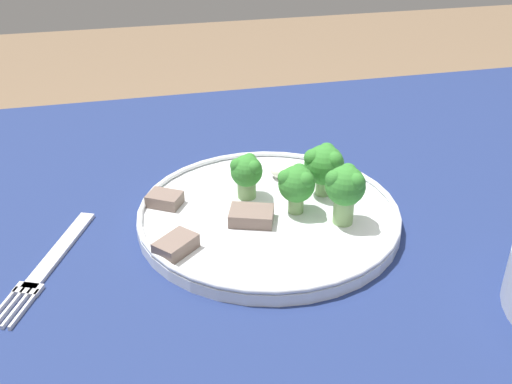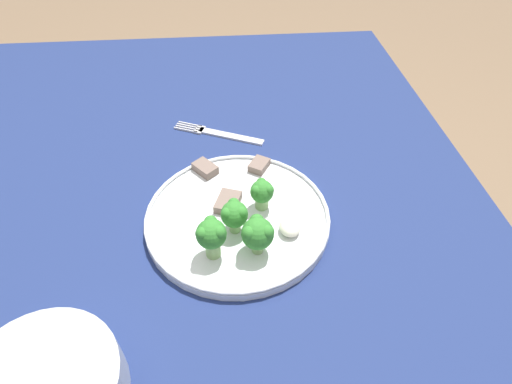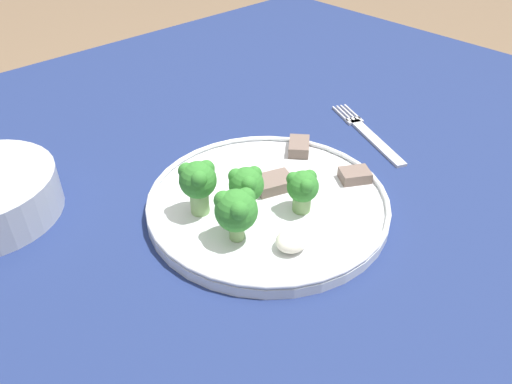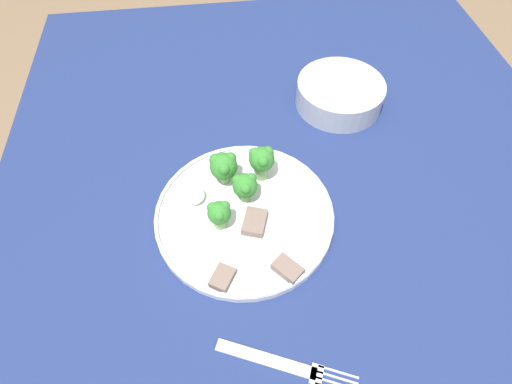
% 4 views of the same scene
% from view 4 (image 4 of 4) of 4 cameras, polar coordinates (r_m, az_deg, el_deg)
% --- Properties ---
extents(ground_plane, '(8.00, 8.00, 0.00)m').
position_cam_4_polar(ground_plane, '(1.32, 3.81, -21.56)').
color(ground_plane, '#7F664C').
extents(table, '(1.31, 1.01, 0.75)m').
position_cam_4_polar(table, '(0.71, 6.71, -7.87)').
color(table, navy).
rests_on(table, ground_plane).
extents(dinner_plate, '(0.27, 0.27, 0.02)m').
position_cam_4_polar(dinner_plate, '(0.61, -1.67, -3.23)').
color(dinner_plate, white).
rests_on(dinner_plate, table).
extents(fork, '(0.09, 0.17, 0.00)m').
position_cam_4_polar(fork, '(0.54, 4.05, -23.40)').
color(fork, silver).
rests_on(fork, table).
extents(cream_bowl, '(0.16, 0.16, 0.05)m').
position_cam_4_polar(cream_bowl, '(0.79, 11.84, 13.50)').
color(cream_bowl, '#B7BCC6').
rests_on(cream_bowl, table).
extents(broccoli_floret_near_rim_left, '(0.04, 0.04, 0.05)m').
position_cam_4_polar(broccoli_floret_near_rim_left, '(0.60, -1.58, 0.92)').
color(broccoli_floret_near_rim_left, '#7FA866').
rests_on(broccoli_floret_near_rim_left, dinner_plate).
extents(broccoli_floret_center_left, '(0.04, 0.04, 0.06)m').
position_cam_4_polar(broccoli_floret_center_left, '(0.62, -4.65, 3.72)').
color(broccoli_floret_center_left, '#7FA866').
rests_on(broccoli_floret_center_left, dinner_plate).
extents(broccoli_floret_back_left, '(0.04, 0.03, 0.05)m').
position_cam_4_polar(broccoli_floret_back_left, '(0.58, -5.28, -3.05)').
color(broccoli_floret_back_left, '#7FA866').
rests_on(broccoli_floret_back_left, dinner_plate).
extents(broccoli_floret_front_left, '(0.04, 0.04, 0.06)m').
position_cam_4_polar(broccoli_floret_front_left, '(0.62, 0.83, 4.58)').
color(broccoli_floret_front_left, '#7FA866').
rests_on(broccoli_floret_front_left, dinner_plate).
extents(meat_slice_front_slice, '(0.05, 0.05, 0.01)m').
position_cam_4_polar(meat_slice_front_slice, '(0.56, 4.53, -10.89)').
color(meat_slice_front_slice, '#756056').
rests_on(meat_slice_front_slice, dinner_plate).
extents(meat_slice_middle_slice, '(0.04, 0.04, 0.01)m').
position_cam_4_polar(meat_slice_middle_slice, '(0.56, -4.80, -12.11)').
color(meat_slice_middle_slice, '#756056').
rests_on(meat_slice_middle_slice, dinner_plate).
extents(meat_slice_rear_slice, '(0.05, 0.04, 0.01)m').
position_cam_4_polar(meat_slice_rear_slice, '(0.60, -0.20, -4.32)').
color(meat_slice_rear_slice, '#756056').
rests_on(meat_slice_rear_slice, dinner_plate).
extents(sauce_dollop, '(0.03, 0.03, 0.02)m').
position_cam_4_polar(sauce_dollop, '(0.63, -8.69, -0.45)').
color(sauce_dollop, silver).
rests_on(sauce_dollop, dinner_plate).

